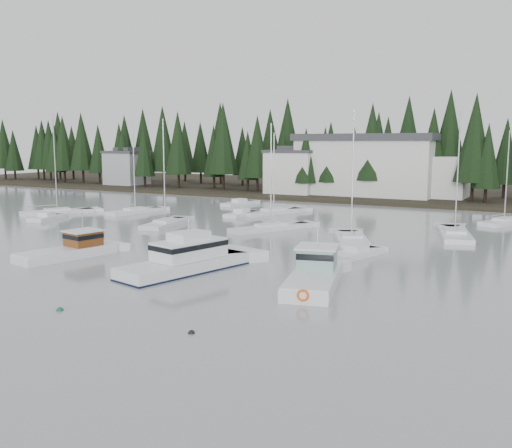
{
  "coord_description": "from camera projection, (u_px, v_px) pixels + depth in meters",
  "views": [
    {
      "loc": [
        26.94,
        -17.3,
        9.94
      ],
      "look_at": [
        2.11,
        27.99,
        2.5
      ],
      "focal_mm": 40.0,
      "sensor_mm": 36.0,
      "label": 1
    }
  ],
  "objects": [
    {
      "name": "lobster_boat_brown",
      "position": [
        70.0,
        251.0,
        49.73
      ],
      "size": [
        5.47,
        9.05,
        4.28
      ],
      "rotation": [
        0.0,
        0.0,
        1.38
      ],
      "color": "white",
      "rests_on": "ground"
    },
    {
      "name": "sailboat_1",
      "position": [
        135.0,
        212.0,
        80.52
      ],
      "size": [
        4.07,
        9.07,
        13.23
      ],
      "rotation": [
        0.0,
        0.0,
        1.38
      ],
      "color": "white",
      "rests_on": "ground"
    },
    {
      "name": "runabout_1",
      "position": [
        356.0,
        255.0,
        50.0
      ],
      "size": [
        3.71,
        6.36,
        1.42
      ],
      "rotation": [
        0.0,
        0.0,
        1.3
      ],
      "color": "white",
      "rests_on": "ground"
    },
    {
      "name": "house_west",
      "position": [
        293.0,
        171.0,
        105.72
      ],
      "size": [
        9.54,
        7.42,
        8.75
      ],
      "color": "silver",
      "rests_on": "ground"
    },
    {
      "name": "sailboat_9",
      "position": [
        271.0,
        229.0,
        64.98
      ],
      "size": [
        6.76,
        10.32,
        12.57
      ],
      "rotation": [
        0.0,
        0.0,
        1.11
      ],
      "color": "white",
      "rests_on": "ground"
    },
    {
      "name": "sailboat_6",
      "position": [
        504.0,
        223.0,
        69.75
      ],
      "size": [
        5.39,
        8.5,
        11.88
      ],
      "rotation": [
        0.0,
        0.0,
        1.19
      ],
      "color": "white",
      "rests_on": "ground"
    },
    {
      "name": "sailboat_3",
      "position": [
        274.0,
        213.0,
        79.72
      ],
      "size": [
        6.16,
        10.18,
        11.73
      ],
      "rotation": [
        0.0,
        0.0,
        1.19
      ],
      "color": "white",
      "rests_on": "ground"
    },
    {
      "name": "mooring_buoy_green",
      "position": [
        60.0,
        311.0,
        33.89
      ],
      "size": [
        0.44,
        0.44,
        0.44
      ],
      "primitive_type": "sphere",
      "color": "#145933",
      "rests_on": "ground"
    },
    {
      "name": "far_shore_land",
      "position": [
        413.0,
        192.0,
        113.44
      ],
      "size": [
        240.0,
        54.0,
        1.0
      ],
      "primitive_type": "cube",
      "color": "black",
      "rests_on": "ground"
    },
    {
      "name": "sailboat_5",
      "position": [
        351.0,
        240.0,
        57.66
      ],
      "size": [
        6.25,
        8.89,
        13.66
      ],
      "rotation": [
        0.0,
        0.0,
        2.01
      ],
      "color": "white",
      "rests_on": "ground"
    },
    {
      "name": "runabout_3",
      "position": [
        239.0,
        204.0,
        90.63
      ],
      "size": [
        3.37,
        6.94,
        1.42
      ],
      "rotation": [
        0.0,
        0.0,
        1.39
      ],
      "color": "white",
      "rests_on": "ground"
    },
    {
      "name": "lobster_boat_teal",
      "position": [
        314.0,
        277.0,
        39.68
      ],
      "size": [
        5.35,
        9.52,
        5.01
      ],
      "rotation": [
        0.0,
        0.0,
        1.83
      ],
      "color": "white",
      "rests_on": "ground"
    },
    {
      "name": "house_far_west",
      "position": [
        127.0,
        167.0,
        127.47
      ],
      "size": [
        8.48,
        7.42,
        8.25
      ],
      "color": "#999EA0",
      "rests_on": "ground"
    },
    {
      "name": "mooring_buoy_dark",
      "position": [
        191.0,
        333.0,
        29.86
      ],
      "size": [
        0.37,
        0.37,
        0.37
      ],
      "primitive_type": "sphere",
      "color": "black",
      "rests_on": "ground"
    },
    {
      "name": "conifer_treeline",
      "position": [
        399.0,
        197.0,
        103.89
      ],
      "size": [
        200.0,
        22.0,
        20.0
      ],
      "primitive_type": null,
      "color": "black",
      "rests_on": "ground"
    },
    {
      "name": "cabin_cruiser_center",
      "position": [
        186.0,
        262.0,
        44.11
      ],
      "size": [
        5.9,
        11.54,
        4.75
      ],
      "rotation": [
        0.0,
        0.0,
        1.34
      ],
      "color": "white",
      "rests_on": "ground"
    },
    {
      "name": "runabout_0",
      "position": [
        47.0,
        219.0,
        73.4
      ],
      "size": [
        3.3,
        5.68,
        1.42
      ],
      "rotation": [
        0.0,
        0.0,
        1.79
      ],
      "color": "white",
      "rests_on": "ground"
    },
    {
      "name": "sailboat_8",
      "position": [
        57.0,
        213.0,
        79.74
      ],
      "size": [
        7.08,
        9.81,
        14.37
      ],
      "rotation": [
        0.0,
        0.0,
        1.07
      ],
      "color": "white",
      "rests_on": "ground"
    },
    {
      "name": "runabout_4",
      "position": [
        242.0,
        215.0,
        77.31
      ],
      "size": [
        2.54,
        6.11,
        1.42
      ],
      "rotation": [
        0.0,
        0.0,
        1.51
      ],
      "color": "white",
      "rests_on": "ground"
    },
    {
      "name": "sailboat_2",
      "position": [
        455.0,
        236.0,
        60.73
      ],
      "size": [
        5.57,
        11.2,
        13.66
      ],
      "rotation": [
        0.0,
        0.0,
        1.83
      ],
      "color": "white",
      "rests_on": "ground"
    },
    {
      "name": "harbor_inn",
      "position": [
        378.0,
        166.0,
        101.3
      ],
      "size": [
        29.5,
        11.5,
        10.9
      ],
      "color": "silver",
      "rests_on": "ground"
    },
    {
      "name": "sailboat_4",
      "position": [
        165.0,
        225.0,
        68.49
      ],
      "size": [
        4.37,
        9.17,
        13.2
      ],
      "rotation": [
        0.0,
        0.0,
        1.78
      ],
      "color": "white",
      "rests_on": "ground"
    }
  ]
}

